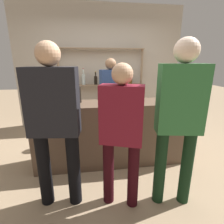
% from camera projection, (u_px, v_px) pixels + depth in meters
% --- Properties ---
extents(ground_plane, '(16.00, 16.00, 0.00)m').
position_uv_depth(ground_plane, '(112.00, 160.00, 2.85)').
color(ground_plane, '#9E8466').
extents(bar_counter, '(2.29, 0.52, 0.97)m').
position_uv_depth(bar_counter, '(112.00, 133.00, 2.71)').
color(bar_counter, brown).
rests_on(bar_counter, ground_plane).
extents(back_wall, '(3.89, 0.12, 2.80)m').
position_uv_depth(back_wall, '(101.00, 68.00, 4.22)').
color(back_wall, '#B2A899').
rests_on(back_wall, ground_plane).
extents(back_shelf, '(1.99, 0.18, 1.84)m').
position_uv_depth(back_shelf, '(102.00, 76.00, 4.10)').
color(back_shelf, '#897056').
rests_on(back_shelf, ground_plane).
extents(counter_bottle_0, '(0.09, 0.09, 0.33)m').
position_uv_depth(counter_bottle_0, '(127.00, 93.00, 2.63)').
color(counter_bottle_0, black).
rests_on(counter_bottle_0, bar_counter).
extents(counter_bottle_1, '(0.09, 0.09, 0.35)m').
position_uv_depth(counter_bottle_1, '(78.00, 93.00, 2.54)').
color(counter_bottle_1, black).
rests_on(counter_bottle_1, bar_counter).
extents(counter_bottle_2, '(0.09, 0.09, 0.31)m').
position_uv_depth(counter_bottle_2, '(66.00, 96.00, 2.42)').
color(counter_bottle_2, brown).
rests_on(counter_bottle_2, bar_counter).
extents(counter_bottle_3, '(0.08, 0.08, 0.34)m').
position_uv_depth(counter_bottle_3, '(121.00, 93.00, 2.55)').
color(counter_bottle_3, '#0F1956').
rests_on(counter_bottle_3, bar_counter).
extents(customer_center, '(0.46, 0.32, 1.55)m').
position_uv_depth(customer_center, '(121.00, 129.00, 1.76)').
color(customer_center, black).
rests_on(customer_center, ground_plane).
extents(customer_right, '(0.48, 0.27, 1.77)m').
position_uv_depth(customer_right, '(179.00, 114.00, 1.75)').
color(customer_right, black).
rests_on(customer_right, ground_plane).
extents(customer_left, '(0.52, 0.28, 1.74)m').
position_uv_depth(customer_left, '(54.00, 118.00, 1.74)').
color(customer_left, black).
rests_on(customer_left, ground_plane).
extents(server_behind_counter, '(0.44, 0.26, 1.61)m').
position_uv_depth(server_behind_counter, '(111.00, 93.00, 3.43)').
color(server_behind_counter, '#121C33').
rests_on(server_behind_counter, ground_plane).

